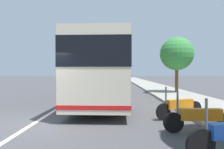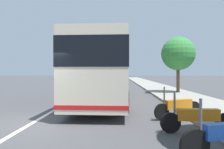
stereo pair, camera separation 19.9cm
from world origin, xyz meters
The scene contains 10 objects.
ground_plane centered at (0.00, 0.00, 0.00)m, with size 220.00×220.00×0.00m, color #424244.
sidewalk_curb centered at (10.00, -7.59, 0.07)m, with size 110.00×3.60×0.14m, color gray.
lane_divider_line centered at (10.00, 0.00, 0.00)m, with size 110.00×0.16×0.01m, color silver.
coach_bus centered at (5.68, -2.32, 2.02)m, with size 11.94×2.96×3.50m.
motorcycle_angled centered at (-1.09, -5.46, 0.47)m, with size 0.24×2.25×1.26m.
motorcycle_mid_row centered at (0.94, -5.44, 0.48)m, with size 1.02×2.06×1.27m.
car_ahead_same_lane centered at (22.29, -2.59, 0.72)m, with size 4.45×2.16×1.54m.
car_far_distant centered at (46.73, 2.82, 0.71)m, with size 4.69×1.92×1.48m.
car_behind_bus centered at (37.06, 2.75, 0.73)m, with size 4.11×2.07×1.53m.
roadside_tree_mid_block centered at (10.74, -8.13, 3.40)m, with size 2.84×2.84×4.84m.
Camera 2 is at (-7.48, -3.11, 1.82)m, focal length 34.07 mm.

